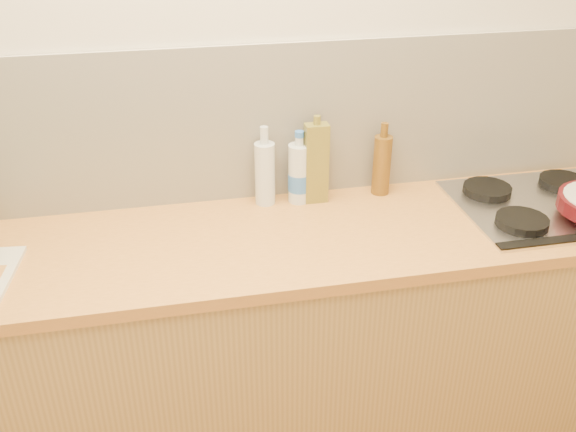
# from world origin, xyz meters

# --- Properties ---
(room_shell) EXTENTS (3.50, 3.50, 3.50)m
(room_shell) POSITION_xyz_m (0.00, 1.49, 1.17)
(room_shell) COLOR beige
(room_shell) RESTS_ON ground
(counter) EXTENTS (3.20, 0.62, 0.90)m
(counter) POSITION_xyz_m (0.00, 1.20, 0.45)
(counter) COLOR #B18B49
(counter) RESTS_ON ground
(gas_hob) EXTENTS (0.58, 0.50, 0.04)m
(gas_hob) POSITION_xyz_m (1.02, 1.20, 0.91)
(gas_hob) COLOR silver
(gas_hob) RESTS_ON counter
(oil_tin) EXTENTS (0.08, 0.05, 0.31)m
(oil_tin) POSITION_xyz_m (0.26, 1.41, 1.04)
(oil_tin) COLOR olive
(oil_tin) RESTS_ON counter
(glass_bottle) EXTENTS (0.07, 0.07, 0.28)m
(glass_bottle) POSITION_xyz_m (0.09, 1.43, 1.02)
(glass_bottle) COLOR silver
(glass_bottle) RESTS_ON counter
(amber_bottle) EXTENTS (0.06, 0.06, 0.27)m
(amber_bottle) POSITION_xyz_m (0.50, 1.42, 1.01)
(amber_bottle) COLOR brown
(amber_bottle) RESTS_ON counter
(water_bottle) EXTENTS (0.08, 0.08, 0.24)m
(water_bottle) POSITION_xyz_m (0.20, 1.42, 1.00)
(water_bottle) COLOR silver
(water_bottle) RESTS_ON counter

